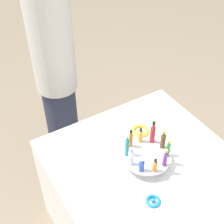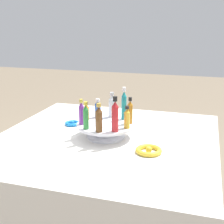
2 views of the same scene
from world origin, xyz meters
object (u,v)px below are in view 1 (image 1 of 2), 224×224
Objects in this scene: display_stand at (146,158)px; bottle_green at (168,149)px; bottle_gold at (140,136)px; bottle_purple at (165,158)px; bottle_red at (153,133)px; bottle_orange at (155,166)px; person_figure at (55,69)px; bottle_clear at (131,157)px; bottle_brown at (163,140)px; bottle_blue at (142,165)px; bottle_teal at (127,146)px; bottle_amber at (131,139)px; ribbon_bow_gold at (140,131)px; ribbon_bow_blue at (153,201)px.

bottle_green is (-0.09, 0.06, 0.08)m from display_stand.
bottle_gold is (-0.03, -0.10, 0.07)m from display_stand.
bottle_red is (-0.05, -0.17, 0.02)m from bottle_purple.
bottle_orange reaches higher than display_stand.
person_figure is at bearing -80.51° from bottle_purple.
bottle_clear is (0.20, -0.05, 0.00)m from bottle_green.
person_figure reaches higher than bottle_brown.
bottle_blue is (0.17, 0.13, -0.03)m from bottle_red.
display_stand is 0.14m from bottle_teal.
bottle_gold is at bearing -105.31° from display_stand.
bottle_orange is (-0.01, 0.20, -0.02)m from bottle_amber.
person_figure is at bearing -70.40° from ribbon_bow_gold.
bottle_clear is (0.07, 0.11, 0.00)m from bottle_amber.
bottle_amber reaches higher than bottle_blue.
bottle_orange reaches higher than ribbon_bow_gold.
bottle_amber is at bearing -69.31° from display_stand.
bottle_brown is 1.64× the size of ribbon_bow_blue.
person_figure is at bearing -89.23° from ribbon_bow_blue.
bottle_teal is at bearing -69.31° from bottle_orange.
bottle_red is at bearing -123.31° from bottle_orange.
bottle_purple is 1.34× the size of bottle_orange.
bottle_orange is at bearing 56.69° from bottle_red.
bottle_green is at bearing 146.69° from bottle_teal.
bottle_brown is (-0.02, -0.06, 0.00)m from bottle_green.
bottle_clear is at bearing -6.79° from person_figure.
ribbon_bow_blue is at bearing 65.97° from bottle_gold.
bottle_brown is 0.20m from bottle_teal.
bottle_blue is at bearing -33.31° from bottle_orange.
person_figure is at bearing -75.19° from bottle_brown.
bottle_green reaches higher than bottle_gold.
bottle_red is at bearing -69.31° from bottle_brown.
ribbon_bow_blue is at bearing 84.94° from bottle_teal.
bottle_brown is 0.82× the size of bottle_red.
bottle_brown is 1.36× the size of bottle_blue.
bottle_purple is 0.20m from bottle_teal.
bottle_purple is 1.28× the size of bottle_blue.
ribbon_bow_blue is at bearing 44.96° from bottle_brown.
bottle_teal is (0.13, -0.16, 0.02)m from bottle_purple.
ribbon_bow_gold is at bearing -142.76° from bottle_amber.
bottle_amber is 0.17m from bottle_blue.
ribbon_bow_gold is (-0.11, -0.22, -0.03)m from display_stand.
bottle_purple is 0.17m from bottle_red.
ribbon_bow_blue is at bearing 88.14° from bottle_clear.
bottle_clear is at bearing 2.69° from bottle_brown.
bottle_blue is 1.05× the size of bottle_orange.
bottle_gold is 1.14× the size of bottle_orange.
bottle_green is 1.33× the size of bottle_blue.
person_figure reaches higher than bottle_amber.
bottle_brown reaches higher than bottle_gold.
bottle_amber is 1.39× the size of bottle_orange.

